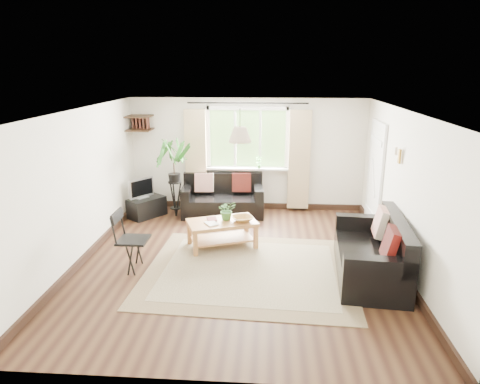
# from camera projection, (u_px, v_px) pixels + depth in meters

# --- Properties ---
(floor) EXTENTS (5.50, 5.50, 0.00)m
(floor) POSITION_uv_depth(u_px,v_px,m) (238.00, 261.00, 6.90)
(floor) COLOR black
(floor) RESTS_ON ground
(ceiling) EXTENTS (5.50, 5.50, 0.00)m
(ceiling) POSITION_uv_depth(u_px,v_px,m) (238.00, 111.00, 6.22)
(ceiling) COLOR white
(ceiling) RESTS_ON floor
(wall_back) EXTENTS (5.00, 0.02, 2.40)m
(wall_back) POSITION_uv_depth(u_px,v_px,m) (248.00, 155.00, 9.19)
(wall_back) COLOR silver
(wall_back) RESTS_ON floor
(wall_front) EXTENTS (5.00, 0.02, 2.40)m
(wall_front) POSITION_uv_depth(u_px,v_px,m) (216.00, 273.00, 3.93)
(wall_front) COLOR silver
(wall_front) RESTS_ON floor
(wall_left) EXTENTS (0.02, 5.50, 2.40)m
(wall_left) POSITION_uv_depth(u_px,v_px,m) (80.00, 187.00, 6.72)
(wall_left) COLOR silver
(wall_left) RESTS_ON floor
(wall_right) EXTENTS (0.02, 5.50, 2.40)m
(wall_right) POSITION_uv_depth(u_px,v_px,m) (405.00, 193.00, 6.39)
(wall_right) COLOR silver
(wall_right) RESTS_ON floor
(rug) EXTENTS (3.27, 2.84, 0.02)m
(rug) POSITION_uv_depth(u_px,v_px,m) (249.00, 270.00, 6.58)
(rug) COLOR #BCB191
(rug) RESTS_ON floor
(window) EXTENTS (2.50, 0.16, 2.16)m
(window) POSITION_uv_depth(u_px,v_px,m) (247.00, 139.00, 9.05)
(window) COLOR white
(window) RESTS_ON wall_back
(door) EXTENTS (0.06, 0.96, 2.06)m
(door) POSITION_uv_depth(u_px,v_px,m) (375.00, 178.00, 8.08)
(door) COLOR silver
(door) RESTS_ON wall_right
(corner_shelf) EXTENTS (0.50, 0.50, 0.34)m
(corner_shelf) POSITION_uv_depth(u_px,v_px,m) (139.00, 123.00, 8.91)
(corner_shelf) COLOR black
(corner_shelf) RESTS_ON wall_back
(pendant_lamp) EXTENTS (0.36, 0.36, 0.54)m
(pendant_lamp) POSITION_uv_depth(u_px,v_px,m) (240.00, 131.00, 6.70)
(pendant_lamp) COLOR beige
(pendant_lamp) RESTS_ON ceiling
(wall_sconce) EXTENTS (0.12, 0.12, 0.28)m
(wall_sconce) POSITION_uv_depth(u_px,v_px,m) (398.00, 154.00, 6.53)
(wall_sconce) COLOR beige
(wall_sconce) RESTS_ON wall_right
(sofa_back) EXTENTS (1.74, 0.97, 0.79)m
(sofa_back) POSITION_uv_depth(u_px,v_px,m) (223.00, 196.00, 8.99)
(sofa_back) COLOR black
(sofa_back) RESTS_ON floor
(sofa_right) EXTENTS (1.91, 1.08, 0.87)m
(sofa_right) POSITION_uv_depth(u_px,v_px,m) (370.00, 249.00, 6.29)
(sofa_right) COLOR black
(sofa_right) RESTS_ON floor
(coffee_table) EXTENTS (1.30, 1.00, 0.47)m
(coffee_table) POSITION_uv_depth(u_px,v_px,m) (222.00, 234.00, 7.40)
(coffee_table) COLOR olive
(coffee_table) RESTS_ON floor
(table_plant) EXTENTS (0.37, 0.34, 0.34)m
(table_plant) POSITION_uv_depth(u_px,v_px,m) (227.00, 210.00, 7.36)
(table_plant) COLOR #336829
(table_plant) RESTS_ON coffee_table
(bowl) EXTENTS (0.47, 0.47, 0.09)m
(bowl) POSITION_uv_depth(u_px,v_px,m) (242.00, 219.00, 7.32)
(bowl) COLOR #A17637
(bowl) RESTS_ON coffee_table
(book_a) EXTENTS (0.28, 0.30, 0.02)m
(book_a) POSITION_uv_depth(u_px,v_px,m) (207.00, 224.00, 7.15)
(book_a) COLOR silver
(book_a) RESTS_ON coffee_table
(book_b) EXTENTS (0.22, 0.26, 0.02)m
(book_b) POSITION_uv_depth(u_px,v_px,m) (207.00, 219.00, 7.38)
(book_b) COLOR brown
(book_b) RESTS_ON coffee_table
(tv_stand) EXTENTS (0.79, 0.85, 0.40)m
(tv_stand) POSITION_uv_depth(u_px,v_px,m) (147.00, 207.00, 8.92)
(tv_stand) COLOR black
(tv_stand) RESTS_ON floor
(tv) EXTENTS (0.50, 0.57, 0.44)m
(tv) POSITION_uv_depth(u_px,v_px,m) (141.00, 188.00, 8.81)
(tv) COLOR #A5A5AA
(tv) RESTS_ON tv_stand
(palm_stand) EXTENTS (0.74, 0.74, 1.62)m
(palm_stand) POSITION_uv_depth(u_px,v_px,m) (175.00, 179.00, 8.77)
(palm_stand) COLOR black
(palm_stand) RESTS_ON floor
(folding_chair) EXTENTS (0.49, 0.49, 0.94)m
(folding_chair) POSITION_uv_depth(u_px,v_px,m) (133.00, 241.00, 6.50)
(folding_chair) COLOR black
(folding_chair) RESTS_ON floor
(sill_plant) EXTENTS (0.14, 0.10, 0.27)m
(sill_plant) POSITION_uv_depth(u_px,v_px,m) (259.00, 162.00, 9.10)
(sill_plant) COLOR #2D6023
(sill_plant) RESTS_ON window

